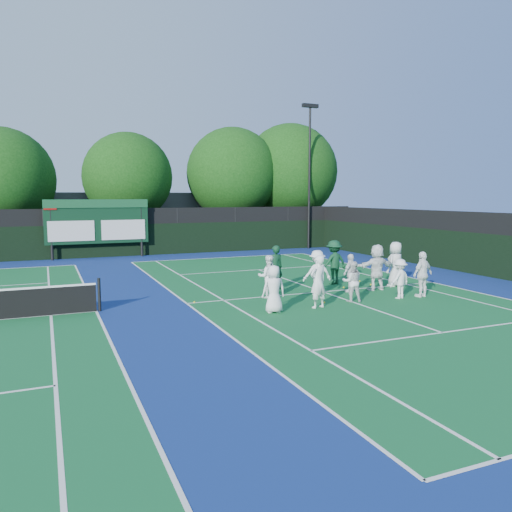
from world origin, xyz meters
name	(u,v)px	position (x,y,z in m)	size (l,w,h in m)	color
ground	(336,297)	(0.00, 0.00, 0.00)	(120.00, 120.00, 0.00)	#14340E
court_apron	(172,305)	(-6.00, 1.00, 0.00)	(34.00, 32.00, 0.01)	navy
near_court	(323,292)	(0.00, 1.00, 0.01)	(11.05, 23.85, 0.01)	#125A2A
back_fence	(114,235)	(-6.00, 16.00, 1.36)	(34.00, 0.08, 3.00)	black
divider_fence_right	(493,248)	(9.00, 1.00, 1.36)	(0.08, 32.00, 3.00)	black
scoreboard	(97,222)	(-7.01, 15.59, 2.19)	(6.00, 0.21, 3.55)	black
clubhouse	(153,218)	(-2.00, 24.00, 2.00)	(18.00, 6.00, 4.00)	#5A5A5F
light_pole_right	(310,160)	(7.50, 15.70, 6.30)	(1.20, 0.30, 10.12)	black
tree_b	(5,182)	(-12.12, 19.58, 4.64)	(6.44, 6.44, 8.02)	black
tree_c	(130,179)	(-4.38, 19.58, 4.89)	(6.04, 6.04, 8.07)	black
tree_d	(234,176)	(3.26, 19.58, 5.24)	(6.76, 6.76, 8.79)	black
tree_e	(291,174)	(8.03, 19.58, 5.46)	(7.34, 7.34, 9.32)	black
tennis_ball_0	(324,302)	(-1.02, -0.83, 0.03)	(0.07, 0.07, 0.07)	gold
tennis_ball_1	(360,281)	(2.68, 2.38, 0.03)	(0.07, 0.07, 0.07)	gold
tennis_ball_3	(194,302)	(-5.20, 1.02, 0.03)	(0.07, 0.07, 0.07)	gold
tennis_ball_4	(344,287)	(1.21, 1.38, 0.03)	(0.07, 0.07, 0.07)	gold
tennis_ball_5	(371,284)	(2.64, 1.51, 0.03)	(0.07, 0.07, 0.07)	gold
player_front_0	(274,289)	(-3.25, -1.39, 0.77)	(0.76, 0.49, 1.55)	white
player_front_1	(318,282)	(-1.59, -1.36, 0.89)	(0.65, 0.43, 1.79)	white
player_front_2	(352,282)	(0.04, -0.95, 0.73)	(0.71, 0.55, 1.46)	silver
player_front_3	(400,279)	(1.95, -1.16, 0.73)	(0.95, 0.54, 1.47)	white
player_front_4	(423,274)	(2.92, -1.27, 0.86)	(1.00, 0.42, 1.71)	white
player_back_0	(268,277)	(-2.44, 0.80, 0.80)	(0.78, 0.61, 1.60)	white
player_back_1	(317,273)	(-0.53, 0.54, 0.86)	(1.11, 0.64, 1.72)	white
player_back_2	(351,273)	(1.00, 0.57, 0.76)	(0.89, 0.37, 1.51)	white
player_back_3	(377,267)	(2.18, 0.53, 0.92)	(1.71, 0.54, 1.84)	white
player_back_4	(395,264)	(3.43, 0.94, 0.93)	(0.91, 0.59, 1.87)	silver
coach_left	(275,268)	(-1.49, 2.22, 0.90)	(0.65, 0.43, 1.79)	#0E341E
coach_right	(334,262)	(1.33, 2.35, 0.94)	(1.22, 0.70, 1.88)	#103D22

